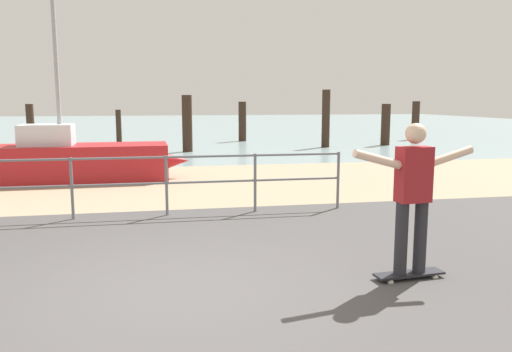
% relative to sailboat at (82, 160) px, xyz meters
% --- Properties ---
extents(ground_plane, '(24.00, 10.00, 0.04)m').
position_rel_sailboat_xyz_m(ground_plane, '(1.87, -8.78, -0.53)').
color(ground_plane, '#474444').
rests_on(ground_plane, ground).
extents(beach_strip, '(24.00, 6.00, 0.04)m').
position_rel_sailboat_xyz_m(beach_strip, '(1.87, -0.78, -0.53)').
color(beach_strip, tan).
rests_on(beach_strip, ground).
extents(sea_surface, '(72.00, 50.00, 0.04)m').
position_rel_sailboat_xyz_m(sea_surface, '(1.87, 27.22, -0.53)').
color(sea_surface, '#849EA3').
rests_on(sea_surface, ground).
extents(railing_fence, '(10.79, 0.05, 1.05)m').
position_rel_sailboat_xyz_m(railing_fence, '(-0.35, -4.18, 0.17)').
color(railing_fence, slate).
rests_on(railing_fence, ground).
extents(sailboat, '(4.98, 1.53, 5.64)m').
position_rel_sailboat_xyz_m(sailboat, '(0.00, 0.00, 0.00)').
color(sailboat, '#B21E23').
rests_on(sailboat, ground).
extents(skateboard, '(0.82, 0.28, 0.08)m').
position_rel_sailboat_xyz_m(skateboard, '(4.52, -7.84, -0.46)').
color(skateboard, black).
rests_on(skateboard, ground).
extents(skateboarder, '(1.45, 0.23, 1.65)m').
position_rel_sailboat_xyz_m(skateboarder, '(4.52, -7.84, 0.49)').
color(skateboarder, '#26262B').
rests_on(skateboarder, skateboard).
extents(groyne_post_0, '(0.28, 0.28, 1.82)m').
position_rel_sailboat_xyz_m(groyne_post_0, '(-2.82, 7.40, 0.39)').
color(groyne_post_0, '#332319').
rests_on(groyne_post_0, ground).
extents(groyne_post_1, '(0.25, 0.25, 1.52)m').
position_rel_sailboat_xyz_m(groyne_post_1, '(0.06, 11.59, 0.24)').
color(groyne_post_1, '#332319').
rests_on(groyne_post_1, ground).
extents(groyne_post_2, '(0.38, 0.38, 2.15)m').
position_rel_sailboat_xyz_m(groyne_post_2, '(2.94, 6.59, 0.55)').
color(groyne_post_2, '#332319').
rests_on(groyne_post_2, ground).
extents(groyne_post_3, '(0.37, 0.37, 1.89)m').
position_rel_sailboat_xyz_m(groyne_post_3, '(5.81, 11.16, 0.42)').
color(groyne_post_3, '#332319').
rests_on(groyne_post_3, ground).
extents(groyne_post_4, '(0.33, 0.33, 2.39)m').
position_rel_sailboat_xyz_m(groyne_post_4, '(8.69, 7.37, 0.67)').
color(groyne_post_4, '#332319').
rests_on(groyne_post_4, ground).
extents(groyne_post_5, '(0.39, 0.39, 1.80)m').
position_rel_sailboat_xyz_m(groyne_post_5, '(11.57, 7.82, 0.38)').
color(groyne_post_5, '#332319').
rests_on(groyne_post_5, ground).
extents(groyne_post_6, '(0.37, 0.37, 1.91)m').
position_rel_sailboat_xyz_m(groyne_post_6, '(14.45, 10.55, 0.43)').
color(groyne_post_6, '#332319').
rests_on(groyne_post_6, ground).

